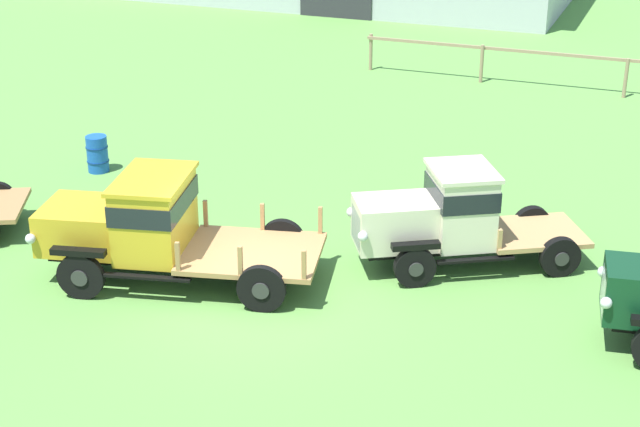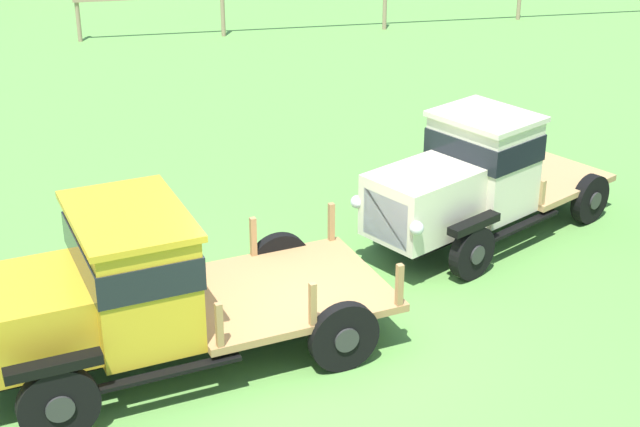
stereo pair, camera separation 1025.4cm
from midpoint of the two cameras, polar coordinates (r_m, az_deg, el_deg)
ground_plane at (r=15.06m, az=-19.65°, el=-8.29°), size 240.00×240.00×0.00m
vintage_truck_second_in_line at (r=15.16m, az=-28.66°, el=-4.86°), size 5.79×3.26×2.12m
vintage_truck_midrow_center at (r=16.72m, az=-8.77°, el=0.54°), size 4.79×3.63×2.07m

